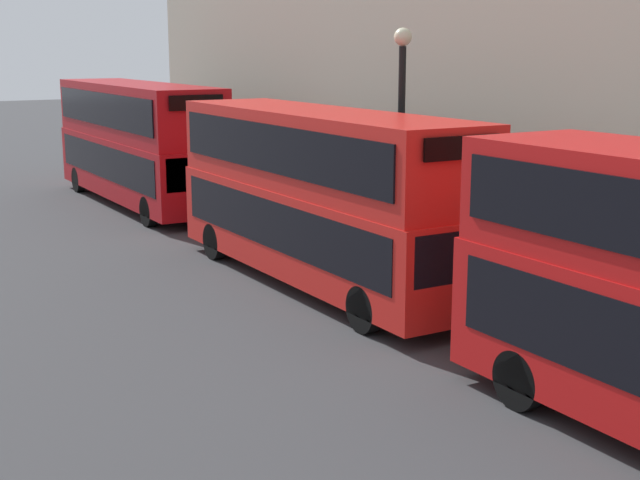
{
  "coord_description": "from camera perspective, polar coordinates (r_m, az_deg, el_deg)",
  "views": [
    {
      "loc": [
        -9.19,
        -0.77,
        5.77
      ],
      "look_at": [
        0.48,
        15.65,
        1.61
      ],
      "focal_mm": 50.0,
      "sensor_mm": 36.0,
      "label": 1
    }
  ],
  "objects": [
    {
      "name": "pedestrian",
      "position": [
        19.55,
        13.74,
        -2.86
      ],
      "size": [
        0.36,
        0.36,
        1.68
      ],
      "color": "maroon",
      "rests_on": "ground"
    },
    {
      "name": "bus_second_in_queue",
      "position": [
        21.58,
        -0.05,
        3.21
      ],
      "size": [
        2.59,
        10.72,
        4.28
      ],
      "color": "red",
      "rests_on": "ground"
    },
    {
      "name": "bus_third_in_queue",
      "position": [
        33.5,
        -11.62,
        6.37
      ],
      "size": [
        2.59,
        11.42,
        4.46
      ],
      "color": "#A80F14",
      "rests_on": "ground"
    },
    {
      "name": "street_lamp",
      "position": [
        22.28,
        5.22,
        7.33
      ],
      "size": [
        0.44,
        0.44,
        6.21
      ],
      "color": "black",
      "rests_on": "ground"
    }
  ]
}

